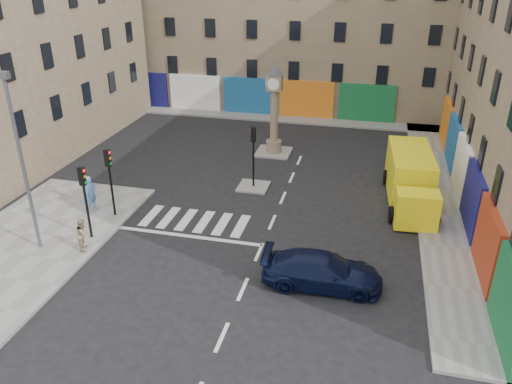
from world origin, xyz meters
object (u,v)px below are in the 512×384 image
at_px(clock_pillar, 274,104).
at_px(pedestrian_tan, 83,234).
at_px(traffic_light_left_near, 84,191).
at_px(traffic_light_island, 253,147).
at_px(pedestrian_blue, 91,193).
at_px(yellow_van, 410,179).
at_px(lamp_post, 21,156).
at_px(navy_sedan, 322,271).
at_px(traffic_light_left_far, 109,172).

xyz_separation_m(clock_pillar, pedestrian_tan, (-6.00, -14.86, -2.62)).
height_order(traffic_light_left_near, traffic_light_island, traffic_light_left_near).
xyz_separation_m(traffic_light_island, pedestrian_blue, (-7.73, -5.16, -1.45)).
bearing_deg(yellow_van, lamp_post, -154.50).
bearing_deg(yellow_van, navy_sedan, -116.03).
bearing_deg(traffic_light_left_far, navy_sedan, -17.16).
bearing_deg(pedestrian_blue, traffic_light_left_near, -139.50).
bearing_deg(lamp_post, navy_sedan, 1.12).
bearing_deg(yellow_van, traffic_light_left_near, -155.48).
distance_m(traffic_light_left_near, traffic_light_island, 10.03).
distance_m(traffic_light_left_near, lamp_post, 3.21).
distance_m(yellow_van, pedestrian_blue, 17.64).
height_order(lamp_post, pedestrian_blue, lamp_post).
relative_size(traffic_light_left_near, pedestrian_blue, 1.87).
relative_size(lamp_post, pedestrian_blue, 4.20).
height_order(lamp_post, yellow_van, lamp_post).
bearing_deg(clock_pillar, traffic_light_island, -90.00).
bearing_deg(pedestrian_blue, traffic_light_island, -44.34).
height_order(traffic_light_island, pedestrian_tan, traffic_light_island).
bearing_deg(pedestrian_blue, yellow_van, -59.69).
distance_m(clock_pillar, yellow_van, 10.83).
bearing_deg(traffic_light_left_far, clock_pillar, 61.06).
height_order(lamp_post, pedestrian_tan, lamp_post).
bearing_deg(traffic_light_left_near, traffic_light_island, 51.07).
bearing_deg(navy_sedan, clock_pillar, 16.52).
bearing_deg(navy_sedan, lamp_post, 88.58).
distance_m(clock_pillar, navy_sedan, 16.05).
distance_m(traffic_light_island, pedestrian_blue, 9.41).
xyz_separation_m(clock_pillar, navy_sedan, (5.16, -14.93, -2.82)).
bearing_deg(traffic_light_left_near, navy_sedan, -5.67).
xyz_separation_m(traffic_light_left_far, pedestrian_blue, (-1.43, 0.24, -1.48)).
bearing_deg(lamp_post, yellow_van, 29.15).
bearing_deg(clock_pillar, pedestrian_tan, -111.99).
distance_m(traffic_light_left_near, traffic_light_left_far, 2.40).
height_order(traffic_light_left_near, clock_pillar, clock_pillar).
relative_size(traffic_light_left_near, traffic_light_left_far, 1.00).
bearing_deg(pedestrian_tan, pedestrian_blue, 6.05).
height_order(traffic_light_left_far, pedestrian_tan, traffic_light_left_far).
distance_m(pedestrian_blue, pedestrian_tan, 4.09).
height_order(traffic_light_left_far, navy_sedan, traffic_light_left_far).
distance_m(lamp_post, pedestrian_blue, 5.46).
bearing_deg(traffic_light_left_far, traffic_light_island, 40.60).
xyz_separation_m(traffic_light_island, pedestrian_tan, (-6.00, -8.86, -1.66)).
bearing_deg(traffic_light_island, traffic_light_left_far, -139.40).
distance_m(navy_sedan, pedestrian_tan, 11.16).
bearing_deg(lamp_post, traffic_light_left_far, 63.43).
bearing_deg(pedestrian_blue, traffic_light_left_far, -87.38).
xyz_separation_m(clock_pillar, pedestrian_blue, (-7.73, -11.16, -2.41)).
xyz_separation_m(clock_pillar, yellow_van, (9.00, -5.60, -2.22)).
relative_size(lamp_post, navy_sedan, 1.64).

